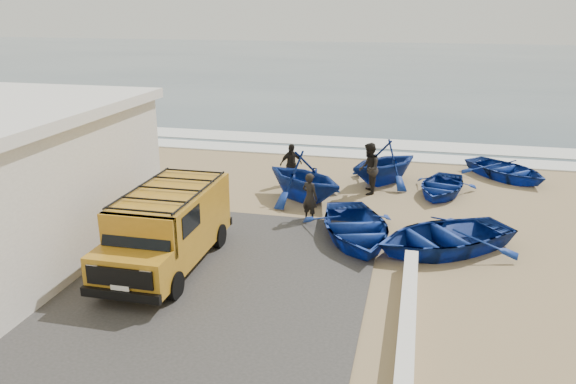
{
  "coord_description": "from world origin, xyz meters",
  "views": [
    {
      "loc": [
        4.93,
        -14.3,
        6.85
      ],
      "look_at": [
        1.03,
        2.21,
        1.2
      ],
      "focal_mm": 35.0,
      "sensor_mm": 36.0,
      "label": 1
    }
  ],
  "objects_px": {
    "boat_near_right": "(443,236)",
    "parapet": "(408,316)",
    "boat_far_left": "(384,162)",
    "fisherman_middle": "(369,169)",
    "boat_mid_right": "(441,186)",
    "boat_near_left": "(355,227)",
    "fisherman_back": "(291,164)",
    "boat_far_right": "(506,170)",
    "fisherman_front": "(310,197)",
    "boat_mid_left": "(304,176)",
    "van": "(168,226)"
  },
  "relations": [
    {
      "from": "parapet",
      "to": "boat_mid_right",
      "type": "bearing_deg",
      "value": 84.54
    },
    {
      "from": "boat_far_left",
      "to": "fisherman_middle",
      "type": "height_order",
      "value": "fisherman_middle"
    },
    {
      "from": "boat_near_right",
      "to": "boat_far_right",
      "type": "xyz_separation_m",
      "value": [
        2.76,
        8.06,
        -0.07
      ]
    },
    {
      "from": "boat_near_right",
      "to": "fisherman_middle",
      "type": "relative_size",
      "value": 2.2
    },
    {
      "from": "boat_near_right",
      "to": "boat_mid_right",
      "type": "distance_m",
      "value": 5.3
    },
    {
      "from": "boat_far_left",
      "to": "fisherman_middle",
      "type": "bearing_deg",
      "value": -66.23
    },
    {
      "from": "parapet",
      "to": "boat_mid_right",
      "type": "height_order",
      "value": "boat_mid_right"
    },
    {
      "from": "boat_near_right",
      "to": "parapet",
      "type": "bearing_deg",
      "value": -45.28
    },
    {
      "from": "boat_near_left",
      "to": "fisherman_back",
      "type": "bearing_deg",
      "value": 104.21
    },
    {
      "from": "boat_near_right",
      "to": "boat_far_left",
      "type": "bearing_deg",
      "value": 164.42
    },
    {
      "from": "fisherman_middle",
      "to": "boat_near_left",
      "type": "bearing_deg",
      "value": -2.98
    },
    {
      "from": "parapet",
      "to": "boat_near_left",
      "type": "relative_size",
      "value": 1.45
    },
    {
      "from": "boat_near_right",
      "to": "boat_far_left",
      "type": "relative_size",
      "value": 1.3
    },
    {
      "from": "parapet",
      "to": "fisherman_back",
      "type": "distance_m",
      "value": 10.92
    },
    {
      "from": "van",
      "to": "fisherman_back",
      "type": "relative_size",
      "value": 3.06
    },
    {
      "from": "boat_mid_left",
      "to": "boat_near_left",
      "type": "bearing_deg",
      "value": -112.28
    },
    {
      "from": "boat_near_right",
      "to": "fisherman_front",
      "type": "bearing_deg",
      "value": -144.08
    },
    {
      "from": "boat_mid_left",
      "to": "boat_far_right",
      "type": "distance_m",
      "value": 8.93
    },
    {
      "from": "boat_far_left",
      "to": "fisherman_middle",
      "type": "distance_m",
      "value": 1.58
    },
    {
      "from": "parapet",
      "to": "fisherman_front",
      "type": "bearing_deg",
      "value": 119.74
    },
    {
      "from": "van",
      "to": "boat_far_left",
      "type": "xyz_separation_m",
      "value": [
        5.2,
        9.02,
        -0.28
      ]
    },
    {
      "from": "fisherman_front",
      "to": "fisherman_back",
      "type": "xyz_separation_m",
      "value": [
        -1.51,
        3.77,
        0.01
      ]
    },
    {
      "from": "fisherman_middle",
      "to": "van",
      "type": "bearing_deg",
      "value": -35.87
    },
    {
      "from": "boat_near_left",
      "to": "fisherman_middle",
      "type": "xyz_separation_m",
      "value": [
        -0.06,
        4.65,
        0.56
      ]
    },
    {
      "from": "boat_far_right",
      "to": "fisherman_front",
      "type": "bearing_deg",
      "value": -179.87
    },
    {
      "from": "boat_near_right",
      "to": "boat_mid_left",
      "type": "xyz_separation_m",
      "value": [
        -4.88,
        3.48,
        0.47
      ]
    },
    {
      "from": "parapet",
      "to": "boat_far_right",
      "type": "xyz_separation_m",
      "value": [
        3.61,
        12.51,
        0.11
      ]
    },
    {
      "from": "fisherman_back",
      "to": "boat_near_right",
      "type": "bearing_deg",
      "value": -82.69
    },
    {
      "from": "boat_far_right",
      "to": "fisherman_back",
      "type": "bearing_deg",
      "value": 155.12
    },
    {
      "from": "parapet",
      "to": "boat_mid_left",
      "type": "height_order",
      "value": "boat_mid_left"
    },
    {
      "from": "boat_far_right",
      "to": "fisherman_middle",
      "type": "bearing_deg",
      "value": 168.2
    },
    {
      "from": "fisherman_front",
      "to": "boat_near_right",
      "type": "bearing_deg",
      "value": -171.56
    },
    {
      "from": "parapet",
      "to": "boat_near_left",
      "type": "xyz_separation_m",
      "value": [
        -1.72,
        4.61,
        0.15
      ]
    },
    {
      "from": "boat_near_right",
      "to": "boat_mid_right",
      "type": "bearing_deg",
      "value": 144.67
    },
    {
      "from": "boat_near_right",
      "to": "fisherman_back",
      "type": "relative_size",
      "value": 2.62
    },
    {
      "from": "boat_mid_left",
      "to": "boat_mid_right",
      "type": "xyz_separation_m",
      "value": [
        4.96,
        1.82,
        -0.58
      ]
    },
    {
      "from": "boat_near_right",
      "to": "fisherman_back",
      "type": "distance_m",
      "value": 7.84
    },
    {
      "from": "fisherman_front",
      "to": "fisherman_middle",
      "type": "relative_size",
      "value": 0.83
    },
    {
      "from": "van",
      "to": "boat_near_left",
      "type": "bearing_deg",
      "value": 30.78
    },
    {
      "from": "van",
      "to": "fisherman_front",
      "type": "xyz_separation_m",
      "value": [
        3.1,
        4.23,
        -0.35
      ]
    },
    {
      "from": "boat_far_right",
      "to": "fisherman_back",
      "type": "height_order",
      "value": "fisherman_back"
    },
    {
      "from": "boat_mid_right",
      "to": "boat_far_left",
      "type": "height_order",
      "value": "boat_far_left"
    },
    {
      "from": "boat_near_left",
      "to": "boat_far_left",
      "type": "height_order",
      "value": "boat_far_left"
    },
    {
      "from": "van",
      "to": "fisherman_back",
      "type": "xyz_separation_m",
      "value": [
        1.59,
        8.0,
        -0.34
      ]
    },
    {
      "from": "boat_far_right",
      "to": "fisherman_middle",
      "type": "distance_m",
      "value": 6.33
    },
    {
      "from": "boat_far_right",
      "to": "fisherman_middle",
      "type": "xyz_separation_m",
      "value": [
        -5.4,
        -3.25,
        0.6
      ]
    },
    {
      "from": "boat_far_left",
      "to": "fisherman_back",
      "type": "bearing_deg",
      "value": -122.87
    },
    {
      "from": "parapet",
      "to": "boat_near_left",
      "type": "distance_m",
      "value": 4.92
    },
    {
      "from": "boat_near_left",
      "to": "boat_far_left",
      "type": "bearing_deg",
      "value": 68.43
    },
    {
      "from": "fisherman_middle",
      "to": "fisherman_back",
      "type": "relative_size",
      "value": 1.19
    }
  ]
}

